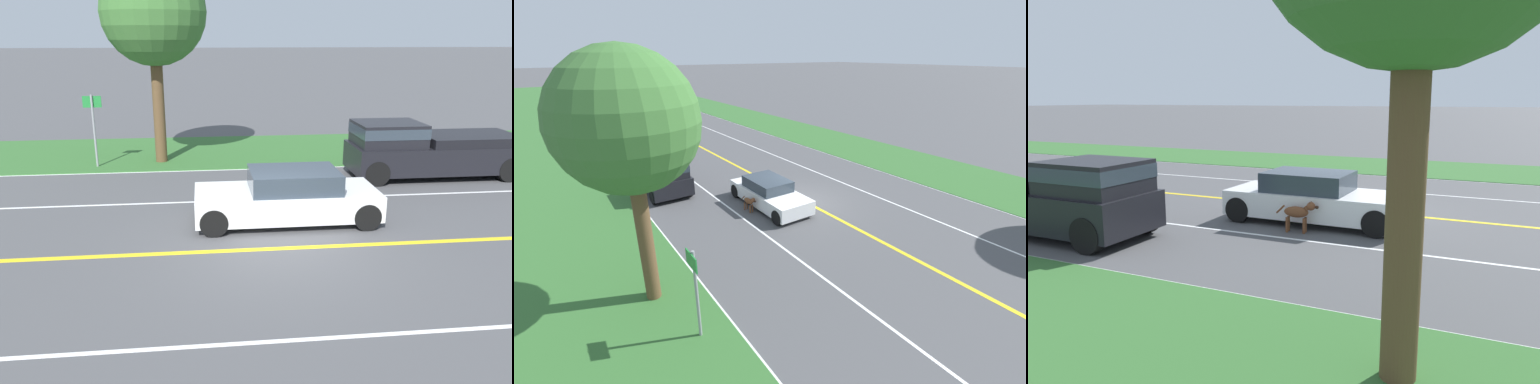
# 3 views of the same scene
# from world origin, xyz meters

# --- Properties ---
(ground_plane) EXTENTS (400.00, 400.00, 0.00)m
(ground_plane) POSITION_xyz_m (0.00, 0.00, 0.00)
(ground_plane) COLOR #4C4C4F
(centre_divider_line) EXTENTS (0.18, 160.00, 0.01)m
(centre_divider_line) POSITION_xyz_m (0.00, 0.00, 0.00)
(centre_divider_line) COLOR yellow
(centre_divider_line) RESTS_ON ground
(lane_edge_line_right) EXTENTS (0.14, 160.00, 0.01)m
(lane_edge_line_right) POSITION_xyz_m (7.00, 0.00, 0.00)
(lane_edge_line_right) COLOR white
(lane_edge_line_right) RESTS_ON ground
(lane_dash_same_dir) EXTENTS (0.10, 160.00, 0.01)m
(lane_dash_same_dir) POSITION_xyz_m (3.50, 0.00, 0.00)
(lane_dash_same_dir) COLOR white
(lane_dash_same_dir) RESTS_ON ground
(lane_dash_oncoming) EXTENTS (0.10, 160.00, 0.01)m
(lane_dash_oncoming) POSITION_xyz_m (-3.50, 0.00, 0.00)
(lane_dash_oncoming) COLOR white
(lane_dash_oncoming) RESTS_ON ground
(grass_verge_right) EXTENTS (6.00, 160.00, 0.03)m
(grass_verge_right) POSITION_xyz_m (10.00, 0.00, 0.01)
(grass_verge_right) COLOR #33662D
(grass_verge_right) RESTS_ON ground
(ego_car) EXTENTS (1.90, 4.59, 1.34)m
(ego_car) POSITION_xyz_m (1.73, -0.61, 0.64)
(ego_car) COLOR white
(ego_car) RESTS_ON ground
(dog) EXTENTS (0.28, 1.10, 0.81)m
(dog) POSITION_xyz_m (2.89, -0.53, 0.51)
(dog) COLOR brown
(dog) RESTS_ON ground
(pickup_truck) EXTENTS (2.07, 5.56, 1.86)m
(pickup_truck) POSITION_xyz_m (5.41, -5.89, 0.95)
(pickup_truck) COLOR black
(pickup_truck) RESTS_ON ground
(roadside_tree_right_near) EXTENTS (3.68, 3.68, 7.18)m
(roadside_tree_right_near) POSITION_xyz_m (8.42, 3.04, 5.29)
(roadside_tree_right_near) COLOR brown
(roadside_tree_right_near) RESTS_ON ground
(street_sign) EXTENTS (0.11, 0.64, 2.59)m
(street_sign) POSITION_xyz_m (7.89, 5.29, 1.63)
(street_sign) COLOR gray
(street_sign) RESTS_ON ground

